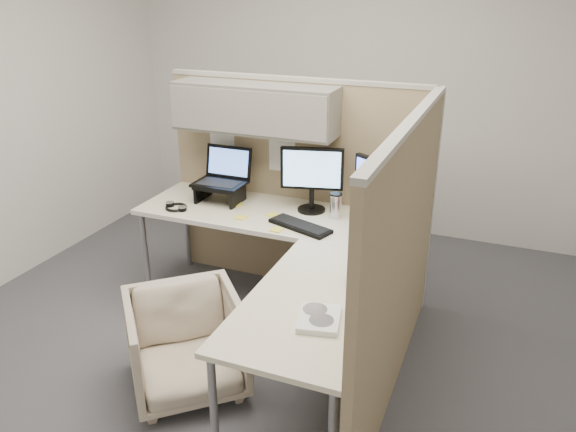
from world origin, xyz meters
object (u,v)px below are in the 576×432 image
at_px(keyboard, 300,226).
at_px(office_chair, 186,340).
at_px(monitor_left, 312,174).
at_px(desk, 284,247).

bearing_deg(keyboard, office_chair, -92.49).
bearing_deg(monitor_left, office_chair, -118.81).
bearing_deg(office_chair, monitor_left, 33.42).
bearing_deg(office_chair, desk, 21.20).
bearing_deg(monitor_left, desk, -101.99).
height_order(desk, keyboard, keyboard).
height_order(monitor_left, keyboard, monitor_left).
relative_size(office_chair, keyboard, 1.47).
bearing_deg(desk, office_chair, -117.38).
xyz_separation_m(desk, keyboard, (0.02, 0.23, 0.05)).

